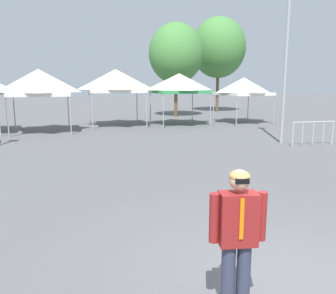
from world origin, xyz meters
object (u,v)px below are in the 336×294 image
object	(u,v)px
canopy_tent_center	(39,83)
canopy_tent_right_of_center	(244,86)
tree_behind_tents_left	(218,48)
canopy_tent_behind_center	(116,81)
tree_behind_tents_right	(176,54)
light_pole_opposite_side	(287,37)
canopy_tent_behind_right	(179,83)
person_foreground	(237,234)
crowd_barrier_mid_lot	(313,129)

from	to	relation	value
canopy_tent_center	canopy_tent_right_of_center	world-z (taller)	canopy_tent_center
canopy_tent_right_of_center	tree_behind_tents_left	size ratio (longest dim) A/B	0.37
canopy_tent_behind_center	tree_behind_tents_left	world-z (taller)	tree_behind_tents_left
canopy_tent_behind_center	tree_behind_tents_right	size ratio (longest dim) A/B	0.48
canopy_tent_behind_center	canopy_tent_right_of_center	bearing A→B (deg)	-6.97
light_pole_opposite_side	tree_behind_tents_left	xyz separation A→B (m)	(5.22, 17.30, 1.33)
canopy_tent_center	canopy_tent_right_of_center	bearing A→B (deg)	2.66
canopy_tent_behind_right	tree_behind_tents_right	size ratio (longest dim) A/B	0.45
canopy_tent_right_of_center	tree_behind_tents_left	bearing A→B (deg)	74.14
canopy_tent_center	canopy_tent_behind_right	size ratio (longest dim) A/B	1.04
canopy_tent_behind_center	tree_behind_tents_right	world-z (taller)	tree_behind_tents_right
person_foreground	canopy_tent_behind_right	bearing A→B (deg)	71.95
person_foreground	tree_behind_tents_right	size ratio (longest dim) A/B	0.24
tree_behind_tents_right	light_pole_opposite_side	bearing A→B (deg)	-88.82
canopy_tent_behind_center	light_pole_opposite_side	xyz separation A→B (m)	(6.04, -8.87, 1.82)
canopy_tent_behind_right	person_foreground	bearing A→B (deg)	-108.05
canopy_tent_center	crowd_barrier_mid_lot	world-z (taller)	canopy_tent_center
canopy_tent_behind_right	tree_behind_tents_right	world-z (taller)	tree_behind_tents_right
light_pole_opposite_side	tree_behind_tents_right	world-z (taller)	light_pole_opposite_side
canopy_tent_center	canopy_tent_behind_center	xyz separation A→B (m)	(4.52, 1.66, 0.11)
canopy_tent_center	tree_behind_tents_left	bearing A→B (deg)	32.59
canopy_tent_center	canopy_tent_behind_right	world-z (taller)	canopy_tent_center
canopy_tent_behind_right	person_foreground	distance (m)	19.18
light_pole_opposite_side	crowd_barrier_mid_lot	xyz separation A→B (m)	(0.85, -1.05, -3.92)
canopy_tent_center	tree_behind_tents_right	bearing A→B (deg)	32.49
canopy_tent_center	light_pole_opposite_side	world-z (taller)	light_pole_opposite_side
canopy_tent_behind_center	person_foreground	xyz separation A→B (m)	(-1.93, -18.92, -1.82)
person_foreground	canopy_tent_right_of_center	bearing A→B (deg)	59.59
canopy_tent_center	person_foreground	bearing A→B (deg)	-81.48
canopy_tent_behind_center	tree_behind_tents_left	distance (m)	14.41
canopy_tent_behind_center	canopy_tent_behind_right	size ratio (longest dim) A/B	1.07
light_pole_opposite_side	tree_behind_tents_left	size ratio (longest dim) A/B	0.93
canopy_tent_center	canopy_tent_right_of_center	distance (m)	13.10
canopy_tent_behind_right	tree_behind_tents_right	bearing A→B (deg)	72.63
tree_behind_tents_right	canopy_tent_center	bearing A→B (deg)	-147.51
canopy_tent_center	canopy_tent_behind_center	bearing A→B (deg)	20.11
canopy_tent_behind_right	person_foreground	world-z (taller)	canopy_tent_behind_right
canopy_tent_behind_center	canopy_tent_right_of_center	world-z (taller)	canopy_tent_behind_center
canopy_tent_right_of_center	light_pole_opposite_side	distance (m)	8.50
canopy_tent_behind_right	tree_behind_tents_left	world-z (taller)	tree_behind_tents_left
tree_behind_tents_right	crowd_barrier_mid_lot	world-z (taller)	tree_behind_tents_right
canopy_tent_right_of_center	person_foreground	bearing A→B (deg)	-120.41
canopy_tent_right_of_center	tree_behind_tents_right	distance (m)	7.05
canopy_tent_behind_right	crowd_barrier_mid_lot	distance (m)	9.80
tree_behind_tents_right	crowd_barrier_mid_lot	bearing A→B (deg)	-85.61
canopy_tent_center	light_pole_opposite_side	bearing A→B (deg)	-34.33
canopy_tent_behind_center	crowd_barrier_mid_lot	world-z (taller)	canopy_tent_behind_center
tree_behind_tents_left	crowd_barrier_mid_lot	world-z (taller)	tree_behind_tents_left
person_foreground	light_pole_opposite_side	bearing A→B (deg)	51.61
canopy_tent_right_of_center	crowd_barrier_mid_lot	distance (m)	9.19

